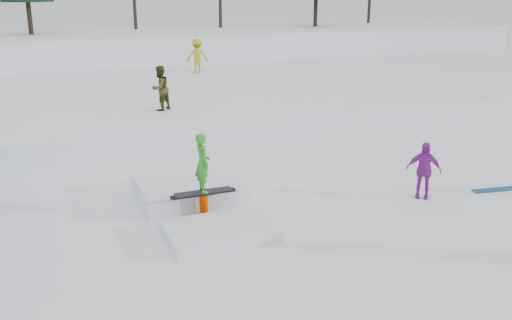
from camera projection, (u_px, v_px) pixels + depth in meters
name	position (u px, v px, depth m)	size (l,w,h in m)	color
ground	(269.00, 232.00, 13.04)	(120.00, 120.00, 0.00)	white
snow_berm	(95.00, 49.00, 39.21)	(60.00, 14.00, 2.40)	white
snow_midrise	(134.00, 95.00, 27.07)	(50.00, 18.00, 0.80)	white
walker_olive	(160.00, 88.00, 21.66)	(0.83, 0.64, 1.70)	#353411
walker_ygreen	(197.00, 56.00, 30.95)	(1.17, 0.68, 1.82)	#ADA915
spectator_purple	(424.00, 170.00, 14.96)	(0.89, 0.37, 1.52)	purple
loose_board_teal	(496.00, 190.00, 15.71)	(1.40, 0.28, 0.03)	navy
jib_rail_feature	(197.00, 198.00, 14.26)	(2.60, 4.40, 2.11)	white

